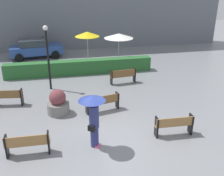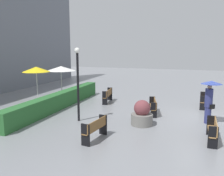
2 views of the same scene
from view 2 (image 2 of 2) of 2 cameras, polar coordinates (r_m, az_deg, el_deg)
ground_plane at (r=13.68m, az=20.51°, el=-6.98°), size 60.00×60.00×0.00m
bench_near_right at (r=16.22m, az=21.13°, el=-2.55°), size 1.64×0.42×0.88m
bench_back_row at (r=16.51m, az=-0.97°, el=-1.61°), size 1.70×0.54×0.93m
bench_far_left at (r=9.91m, az=-3.96°, el=-9.51°), size 1.56×0.56×0.88m
bench_near_left at (r=10.56m, az=23.08°, el=-9.12°), size 1.64×0.39×0.87m
bench_mid_center at (r=13.87m, az=9.93°, el=-4.11°), size 1.77×0.70×0.85m
pedestrian_with_umbrella at (r=12.73m, az=22.39°, el=-1.71°), size 1.01×1.01×2.18m
planter_pot at (r=11.84m, az=7.19°, el=-6.29°), size 1.07×1.07×1.25m
lamp_post at (r=12.18m, az=-8.20°, el=2.74°), size 0.28×0.28×3.77m
patio_umbrella_yellow at (r=16.96m, az=-17.71°, el=4.27°), size 1.84×1.84×2.50m
patio_umbrella_white at (r=18.57m, az=-12.13°, el=4.59°), size 2.19×2.19×2.38m
hedge_strip at (r=15.32m, az=-12.54°, el=-2.96°), size 10.04×0.70×0.98m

